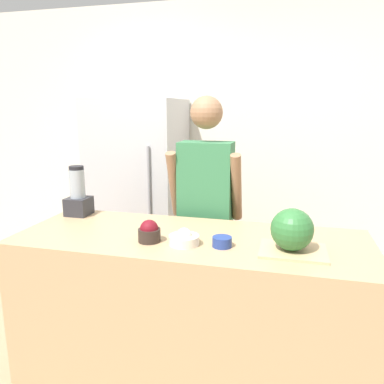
{
  "coord_description": "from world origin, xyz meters",
  "views": [
    {
      "loc": [
        0.51,
        -1.57,
        1.62
      ],
      "look_at": [
        0.0,
        0.41,
        1.16
      ],
      "focal_mm": 35.0,
      "sensor_mm": 36.0,
      "label": 1
    }
  ],
  "objects_px": {
    "bowl_small_blue": "(222,242)",
    "bowl_cream": "(185,239)",
    "bowl_cherries": "(149,232)",
    "watermelon": "(292,229)",
    "blender": "(78,196)",
    "person": "(206,214)",
    "refrigerator": "(140,191)"
  },
  "relations": [
    {
      "from": "bowl_small_blue",
      "to": "bowl_cream",
      "type": "bearing_deg",
      "value": -174.47
    },
    {
      "from": "bowl_cherries",
      "to": "bowl_cream",
      "type": "height_order",
      "value": "bowl_cherries"
    },
    {
      "from": "bowl_cream",
      "to": "watermelon",
      "type": "bearing_deg",
      "value": 3.0
    },
    {
      "from": "watermelon",
      "to": "blender",
      "type": "bearing_deg",
      "value": 166.15
    },
    {
      "from": "watermelon",
      "to": "bowl_cream",
      "type": "xyz_separation_m",
      "value": [
        -0.55,
        -0.03,
        -0.09
      ]
    },
    {
      "from": "bowl_cherries",
      "to": "watermelon",
      "type": "bearing_deg",
      "value": 2.21
    },
    {
      "from": "bowl_cream",
      "to": "blender",
      "type": "height_order",
      "value": "blender"
    },
    {
      "from": "bowl_small_blue",
      "to": "blender",
      "type": "xyz_separation_m",
      "value": [
        -1.05,
        0.35,
        0.11
      ]
    },
    {
      "from": "person",
      "to": "bowl_cream",
      "type": "xyz_separation_m",
      "value": [
        0.04,
        -0.69,
        0.06
      ]
    },
    {
      "from": "refrigerator",
      "to": "bowl_small_blue",
      "type": "bearing_deg",
      "value": -53.61
    },
    {
      "from": "refrigerator",
      "to": "bowl_small_blue",
      "type": "distance_m",
      "value": 1.75
    },
    {
      "from": "refrigerator",
      "to": "bowl_cherries",
      "type": "xyz_separation_m",
      "value": [
        0.64,
        -1.43,
        0.11
      ]
    },
    {
      "from": "bowl_cream",
      "to": "bowl_small_blue",
      "type": "height_order",
      "value": "bowl_cream"
    },
    {
      "from": "person",
      "to": "bowl_cherries",
      "type": "height_order",
      "value": "person"
    },
    {
      "from": "person",
      "to": "blender",
      "type": "height_order",
      "value": "person"
    },
    {
      "from": "watermelon",
      "to": "bowl_cream",
      "type": "height_order",
      "value": "watermelon"
    },
    {
      "from": "person",
      "to": "bowl_cream",
      "type": "height_order",
      "value": "person"
    },
    {
      "from": "watermelon",
      "to": "bowl_cherries",
      "type": "relative_size",
      "value": 1.74
    },
    {
      "from": "bowl_cherries",
      "to": "blender",
      "type": "distance_m",
      "value": 0.75
    },
    {
      "from": "watermelon",
      "to": "bowl_cherries",
      "type": "bearing_deg",
      "value": -177.79
    },
    {
      "from": "bowl_cherries",
      "to": "bowl_small_blue",
      "type": "height_order",
      "value": "bowl_cherries"
    },
    {
      "from": "refrigerator",
      "to": "bowl_cream",
      "type": "height_order",
      "value": "refrigerator"
    },
    {
      "from": "bowl_cherries",
      "to": "person",
      "type": "bearing_deg",
      "value": 76.74
    },
    {
      "from": "watermelon",
      "to": "refrigerator",
      "type": "bearing_deg",
      "value": 134.77
    },
    {
      "from": "watermelon",
      "to": "person",
      "type": "bearing_deg",
      "value": 131.39
    },
    {
      "from": "bowl_cream",
      "to": "blender",
      "type": "relative_size",
      "value": 0.48
    },
    {
      "from": "refrigerator",
      "to": "bowl_cream",
      "type": "xyz_separation_m",
      "value": [
        0.84,
        -1.43,
        0.09
      ]
    },
    {
      "from": "refrigerator",
      "to": "bowl_cream",
      "type": "relative_size",
      "value": 10.53
    },
    {
      "from": "bowl_cherries",
      "to": "bowl_small_blue",
      "type": "distance_m",
      "value": 0.4
    },
    {
      "from": "bowl_cherries",
      "to": "blender",
      "type": "bearing_deg",
      "value": 150.13
    },
    {
      "from": "person",
      "to": "bowl_cherries",
      "type": "bearing_deg",
      "value": -103.26
    },
    {
      "from": "bowl_cream",
      "to": "bowl_cherries",
      "type": "bearing_deg",
      "value": -179.96
    }
  ]
}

